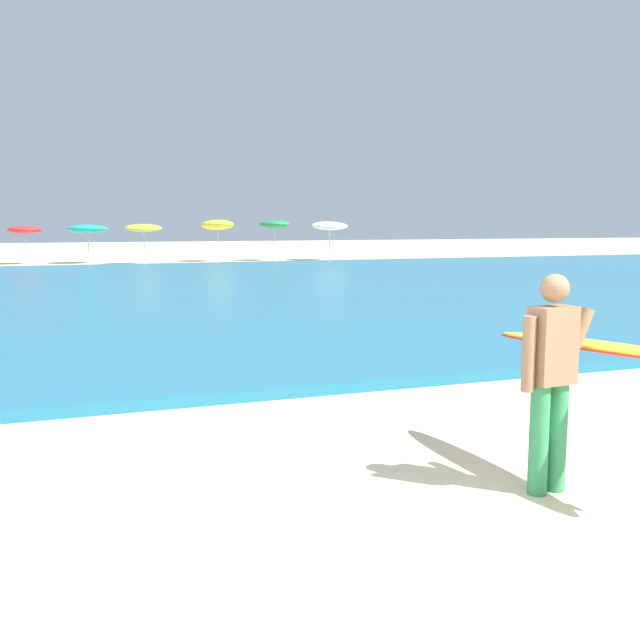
{
  "coord_description": "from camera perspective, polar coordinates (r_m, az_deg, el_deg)",
  "views": [
    {
      "loc": [
        -2.35,
        -3.78,
        2.11
      ],
      "look_at": [
        0.15,
        3.14,
        1.1
      ],
      "focal_mm": 39.64,
      "sensor_mm": 36.0,
      "label": 1
    }
  ],
  "objects": [
    {
      "name": "ground_plane",
      "position": [
        4.93,
        11.38,
        -17.7
      ],
      "size": [
        160.0,
        160.0,
        0.0
      ],
      "primitive_type": "plane",
      "color": "beige"
    },
    {
      "name": "sea",
      "position": [
        22.18,
        -13.67,
        2.3
      ],
      "size": [
        120.0,
        28.0,
        0.14
      ],
      "primitive_type": "cube",
      "color": "teal",
      "rests_on": "ground"
    },
    {
      "name": "surfer_with_board",
      "position": [
        5.91,
        19.92,
        -3.18
      ],
      "size": [
        1.07,
        2.47,
        1.73
      ],
      "color": "#338E56",
      "rests_on": "ground"
    },
    {
      "name": "beach_umbrella_2",
      "position": [
        39.83,
        -22.71,
        6.74
      ],
      "size": [
        1.72,
        1.72,
        2.0
      ],
      "color": "beige",
      "rests_on": "ground"
    },
    {
      "name": "beach_umbrella_3",
      "position": [
        39.48,
        -18.24,
        6.99
      ],
      "size": [
        2.06,
        2.07,
        2.08
      ],
      "color": "beige",
      "rests_on": "ground"
    },
    {
      "name": "beach_umbrella_4",
      "position": [
        37.64,
        -14.06,
        7.22
      ],
      "size": [
        1.87,
        1.89,
        2.14
      ],
      "color": "beige",
      "rests_on": "ground"
    },
    {
      "name": "beach_umbrella_5",
      "position": [
        39.76,
        -8.27,
        7.6
      ],
      "size": [
        1.81,
        1.85,
        2.37
      ],
      "color": "beige",
      "rests_on": "ground"
    },
    {
      "name": "beach_umbrella_6",
      "position": [
        40.37,
        -3.69,
        7.71
      ],
      "size": [
        1.71,
        1.72,
        2.32
      ],
      "color": "beige",
      "rests_on": "ground"
    },
    {
      "name": "beach_umbrella_7",
      "position": [
        40.77,
        0.78,
        7.61
      ],
      "size": [
        2.07,
        2.1,
        2.3
      ],
      "color": "beige",
      "rests_on": "ground"
    }
  ]
}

